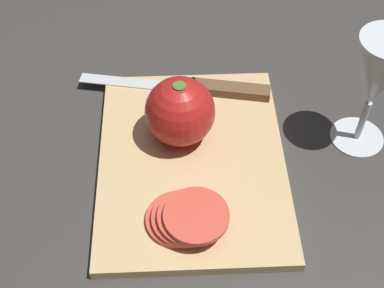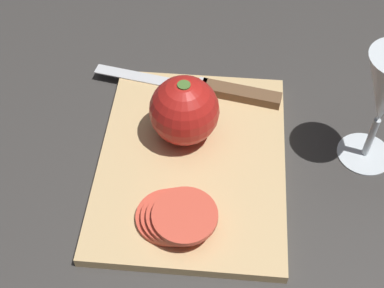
% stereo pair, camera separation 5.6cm
% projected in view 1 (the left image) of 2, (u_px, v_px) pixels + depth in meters
% --- Properties ---
extents(ground_plane, '(3.00, 3.00, 0.00)m').
position_uv_depth(ground_plane, '(169.00, 166.00, 0.71)').
color(ground_plane, '#383533').
extents(cutting_board, '(0.32, 0.24, 0.01)m').
position_uv_depth(cutting_board, '(192.00, 162.00, 0.70)').
color(cutting_board, tan).
rests_on(cutting_board, ground_plane).
extents(wine_glass, '(0.07, 0.07, 0.17)m').
position_uv_depth(wine_glass, '(378.00, 77.00, 0.65)').
color(wine_glass, silver).
rests_on(wine_glass, ground_plane).
extents(whole_tomato, '(0.09, 0.09, 0.09)m').
position_uv_depth(whole_tomato, '(180.00, 112.00, 0.69)').
color(whole_tomato, red).
rests_on(whole_tomato, cutting_board).
extents(knife, '(0.07, 0.28, 0.01)m').
position_uv_depth(knife, '(214.00, 89.00, 0.77)').
color(knife, silver).
rests_on(knife, cutting_board).
extents(tomato_slice_stack_near, '(0.09, 0.10, 0.03)m').
position_uv_depth(tomato_slice_stack_near, '(187.00, 217.00, 0.62)').
color(tomato_slice_stack_near, '#DB4C38').
rests_on(tomato_slice_stack_near, cutting_board).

